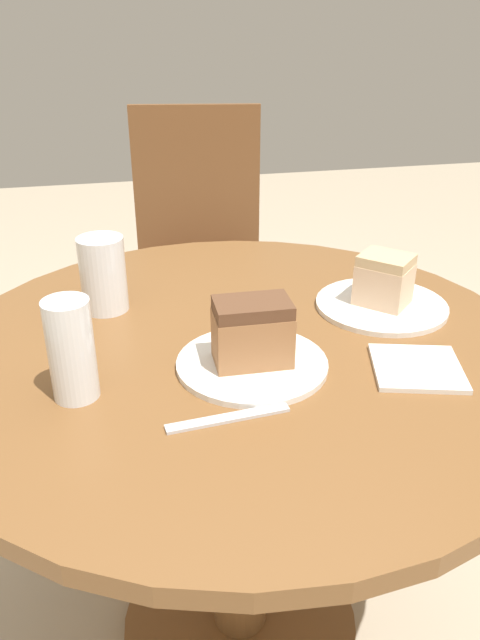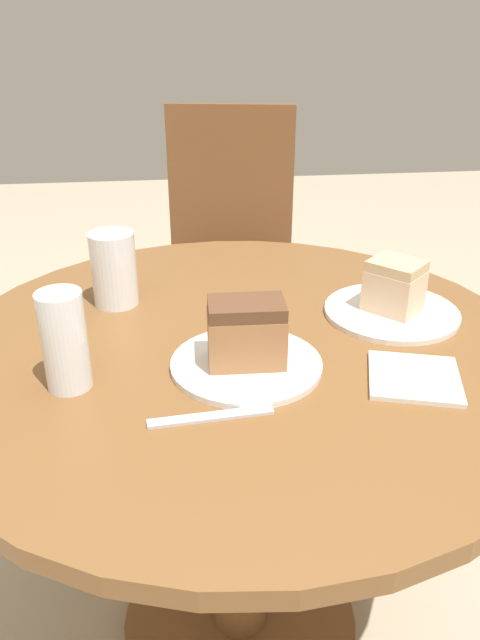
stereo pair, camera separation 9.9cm
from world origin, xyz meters
name	(u,v)px [view 2 (the right image)]	position (x,y,z in m)	size (l,w,h in m)	color
ground_plane	(240,623)	(0.00, 0.00, 0.00)	(8.00, 8.00, 0.00)	tan
table	(240,424)	(0.00, 0.00, 0.54)	(1.02, 1.02, 0.71)	brown
chair	(228,266)	(0.06, 0.85, 0.50)	(0.47, 0.47, 0.96)	brown
plate_near	(246,364)	(0.00, -0.09, 0.71)	(0.24, 0.24, 0.01)	silver
plate_far	(391,312)	(0.29, 0.07, 0.71)	(0.24, 0.24, 0.01)	silver
cake_slice_near	(246,333)	(0.00, -0.09, 0.77)	(0.12, 0.08, 0.10)	#9E6B42
cake_slice_far	(394,286)	(0.29, 0.07, 0.77)	(0.12, 0.12, 0.09)	beige
glass_lemonade	(114,273)	(-0.22, 0.18, 0.77)	(0.08, 0.08, 0.14)	beige
glass_water	(65,345)	(-0.27, -0.11, 0.78)	(0.07, 0.07, 0.15)	silver
napkin_stack	(414,378)	(0.25, -0.15, 0.71)	(0.17, 0.17, 0.01)	silver
fork	(211,417)	(-0.07, -0.22, 0.71)	(0.18, 0.03, 0.00)	silver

